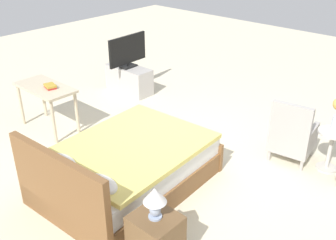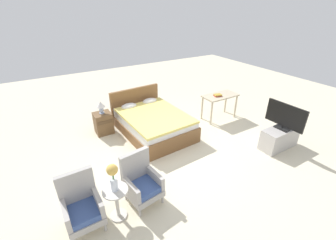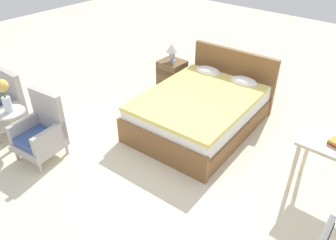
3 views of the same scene
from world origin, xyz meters
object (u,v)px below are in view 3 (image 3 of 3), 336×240
at_px(side_table, 14,125).
at_px(table_lamp, 172,50).
at_px(bed, 202,109).
at_px(armchair_by_window_right, 41,133).
at_px(armchair_by_window_left, 5,108).
at_px(flower_vase, 4,92).
at_px(nightstand, 172,76).

relative_size(side_table, table_lamp, 1.75).
relative_size(bed, armchair_by_window_right, 2.37).
relative_size(armchair_by_window_right, side_table, 1.60).
bearing_deg(armchair_by_window_left, side_table, -14.89).
bearing_deg(flower_vase, side_table, 153.43).
relative_size(armchair_by_window_right, table_lamp, 2.79).
bearing_deg(side_table, armchair_by_window_left, 165.11).
height_order(armchair_by_window_left, table_lamp, armchair_by_window_left).
height_order(armchair_by_window_right, side_table, armchair_by_window_right).
bearing_deg(flower_vase, table_lamp, 77.88).
bearing_deg(side_table, table_lamp, 77.88).
distance_m(armchair_by_window_left, flower_vase, 0.71).
height_order(bed, flower_vase, flower_vase).
bearing_deg(armchair_by_window_left, flower_vase, -14.89).
bearing_deg(armchair_by_window_right, bed, 58.33).
bearing_deg(side_table, nightstand, 77.88).
bearing_deg(side_table, bed, 51.02).
bearing_deg(flower_vase, bed, 51.02).
bearing_deg(table_lamp, flower_vase, -102.12).
bearing_deg(armchair_by_window_right, table_lamp, 87.76).
distance_m(bed, table_lamp, 1.38).
height_order(bed, armchair_by_window_right, bed).
relative_size(flower_vase, table_lamp, 1.45).
distance_m(armchair_by_window_left, nightstand, 2.84).
bearing_deg(armchair_by_window_left, bed, 41.93).
xyz_separation_m(armchair_by_window_right, table_lamp, (0.10, 2.63, 0.41)).
distance_m(bed, flower_vase, 2.79).
bearing_deg(table_lamp, armchair_by_window_right, -92.24).
xyz_separation_m(flower_vase, table_lamp, (0.59, 2.76, -0.08)).
distance_m(armchair_by_window_left, side_table, 0.52).
bearing_deg(armchair_by_window_left, armchair_by_window_right, -0.03).
bearing_deg(table_lamp, side_table, -102.12).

